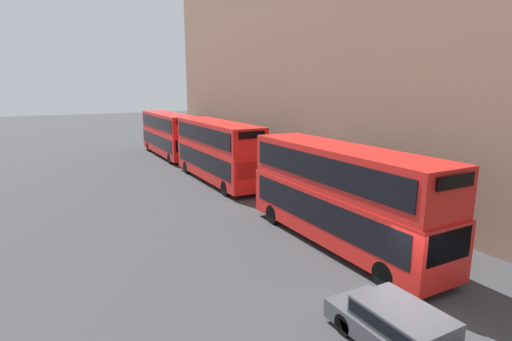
% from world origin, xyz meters
% --- Properties ---
extents(ground_plane, '(200.00, 200.00, 0.00)m').
position_xyz_m(ground_plane, '(0.00, 0.00, 0.00)').
color(ground_plane, '#38383A').
extents(bus_leading, '(2.59, 10.93, 4.49)m').
position_xyz_m(bus_leading, '(1.60, 5.37, 2.47)').
color(bus_leading, red).
rests_on(bus_leading, ground).
extents(bus_second_in_queue, '(2.59, 10.96, 4.47)m').
position_xyz_m(bus_second_in_queue, '(1.60, 19.13, 2.46)').
color(bus_second_in_queue, red).
rests_on(bus_second_in_queue, ground).
extents(bus_third_in_queue, '(2.59, 11.32, 4.31)m').
position_xyz_m(bus_third_in_queue, '(1.60, 31.61, 2.38)').
color(bus_third_in_queue, red).
rests_on(bus_third_in_queue, ground).
extents(car_dark_sedan, '(1.81, 4.56, 1.30)m').
position_xyz_m(car_dark_sedan, '(-1.80, -1.33, 0.69)').
color(car_dark_sedan, '#47474C').
rests_on(car_dark_sedan, ground).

